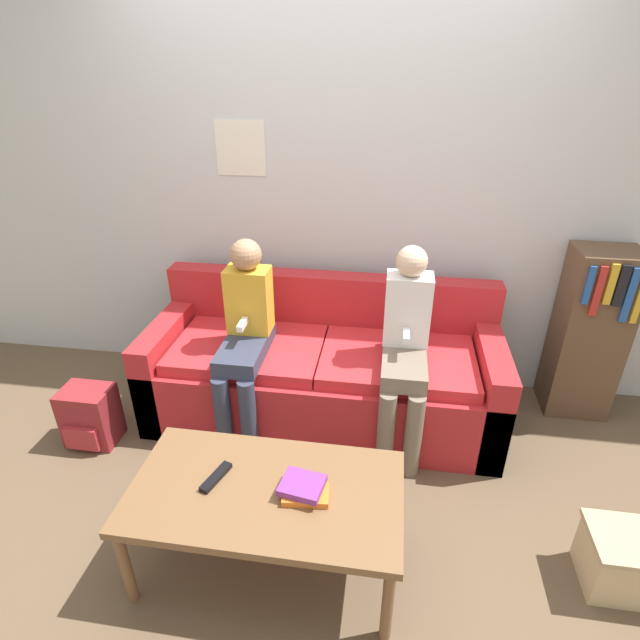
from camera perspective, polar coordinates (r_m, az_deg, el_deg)
ground_plane at (r=2.80m, az=-1.18°, el=-16.55°), size 10.00×10.00×0.00m
wall_back at (r=3.05m, az=1.80°, el=15.33°), size 8.00×0.06×2.60m
couch at (r=3.01m, az=0.38°, el=-6.02°), size 2.03×0.78×0.80m
coffee_table at (r=2.16m, az=-6.18°, el=-19.40°), size 1.10×0.60×0.43m
person_left at (r=2.76m, az=-8.58°, el=-1.39°), size 0.24×0.54×1.12m
person_right at (r=2.65m, az=9.73°, el=-2.76°), size 0.24×0.54×1.13m
tv_remote at (r=2.18m, az=-11.80°, el=-17.16°), size 0.09×0.17×0.02m
book_stack at (r=2.07m, az=-1.87°, el=-18.77°), size 0.21×0.17×0.06m
bookshelf at (r=3.33m, az=28.35°, el=-1.36°), size 0.36×0.32×1.04m
storage_box at (r=2.59m, az=31.73°, el=-22.40°), size 0.35×0.27×0.27m
backpack at (r=3.14m, az=-24.78°, el=-9.95°), size 0.28×0.24×0.34m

